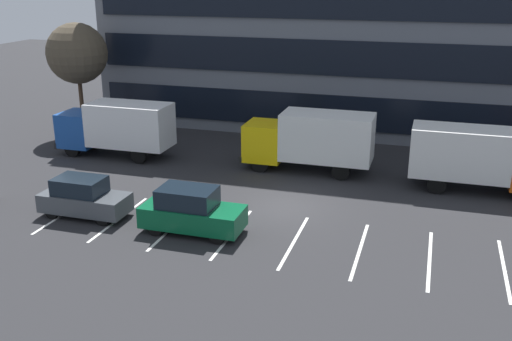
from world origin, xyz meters
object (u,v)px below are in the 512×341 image
Objects in this scene: box_truck_blue at (117,126)px; suv_forest at (191,211)px; suv_charcoal at (84,198)px; bare_tree at (77,53)px; box_truck_orange at (478,157)px; box_truck_yellow at (311,139)px.

suv_forest is (8.81, -9.14, -0.92)m from box_truck_blue.
suv_forest is at bearing -1.96° from suv_charcoal.
box_truck_orange is at bearing -8.80° from bare_tree.
suv_charcoal is (-8.78, -9.59, -1.03)m from box_truck_yellow.
box_truck_blue is at bearing 110.07° from suv_charcoal.
box_truck_orange is (21.02, -0.05, -0.03)m from box_truck_blue.
box_truck_orange is at bearing 36.69° from suv_forest.
box_truck_orange is 26.60m from bare_tree.
box_truck_yellow is 1.65× the size of suv_forest.
box_truck_yellow is 10.35m from suv_forest.
suv_forest is (5.54, -0.19, 0.08)m from suv_charcoal.
box_truck_orange reaches higher than suv_forest.
box_truck_blue is 1.62× the size of suv_forest.
suv_forest is at bearing -143.31° from box_truck_orange.
box_truck_blue reaches higher than suv_forest.
box_truck_yellow is 17.77m from bare_tree.
suv_charcoal is at bearing 178.04° from suv_forest.
box_truck_blue is 12.06m from box_truck_yellow.
suv_charcoal is 5.55m from suv_forest.
bare_tree is at bearing 141.47° from box_truck_blue.
box_truck_blue is 21.02m from box_truck_orange.
suv_forest is at bearing -46.04° from box_truck_blue.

